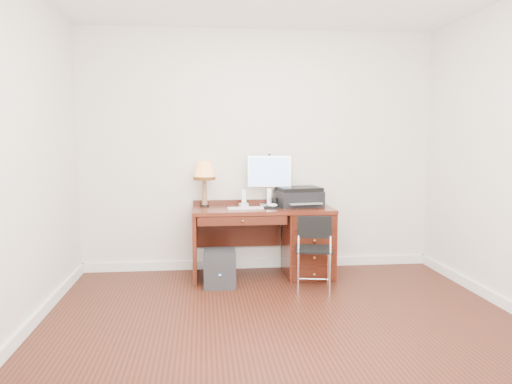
{
  "coord_description": "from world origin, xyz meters",
  "views": [
    {
      "loc": [
        -0.64,
        -3.89,
        1.49
      ],
      "look_at": [
        -0.09,
        1.2,
        0.94
      ],
      "focal_mm": 35.0,
      "sensor_mm": 36.0,
      "label": 1
    }
  ],
  "objects": [
    {
      "name": "chair",
      "position": [
        0.45,
        0.81,
        0.46
      ],
      "size": [
        0.42,
        0.42,
        0.76
      ],
      "rotation": [
        0.0,
        0.0,
        -0.2
      ],
      "color": "black",
      "rests_on": "ground"
    },
    {
      "name": "desk",
      "position": [
        0.32,
        1.4,
        0.41
      ],
      "size": [
        1.5,
        0.67,
        0.75
      ],
      "color": "#571E12",
      "rests_on": "ground"
    },
    {
      "name": "keyboard",
      "position": [
        -0.19,
        1.33,
        0.76
      ],
      "size": [
        0.38,
        0.12,
        0.01
      ],
      "primitive_type": "cube",
      "rotation": [
        0.0,
        0.0,
        0.04
      ],
      "color": "white",
      "rests_on": "desk"
    },
    {
      "name": "leg_lamp",
      "position": [
        -0.62,
        1.57,
        1.11
      ],
      "size": [
        0.24,
        0.24,
        0.49
      ],
      "color": "black",
      "rests_on": "desk"
    },
    {
      "name": "mouse_pad",
      "position": [
        0.11,
        1.37,
        0.76
      ],
      "size": [
        0.24,
        0.24,
        0.05
      ],
      "color": "black",
      "rests_on": "desk"
    },
    {
      "name": "printer",
      "position": [
        0.41,
        1.48,
        0.85
      ],
      "size": [
        0.53,
        0.44,
        0.21
      ],
      "rotation": [
        0.0,
        0.0,
        0.16
      ],
      "color": "black",
      "rests_on": "desk"
    },
    {
      "name": "pen_cup",
      "position": [
        0.15,
        1.5,
        0.8
      ],
      "size": [
        0.07,
        0.07,
        0.09
      ],
      "primitive_type": "cylinder",
      "color": "black",
      "rests_on": "desk"
    },
    {
      "name": "phone",
      "position": [
        -0.2,
        1.49,
        0.8
      ],
      "size": [
        0.1,
        0.1,
        0.19
      ],
      "rotation": [
        0.0,
        0.0,
        0.2
      ],
      "color": "white",
      "rests_on": "desk"
    },
    {
      "name": "room_shell",
      "position": [
        0.0,
        0.63,
        0.05
      ],
      "size": [
        4.0,
        4.0,
        4.0
      ],
      "color": "silver",
      "rests_on": "ground"
    },
    {
      "name": "equipment_box",
      "position": [
        -0.48,
        1.06,
        0.19
      ],
      "size": [
        0.32,
        0.32,
        0.37
      ],
      "primitive_type": "cube",
      "rotation": [
        0.0,
        0.0,
        -0.02
      ],
      "color": "black",
      "rests_on": "ground"
    },
    {
      "name": "ground",
      "position": [
        0.0,
        0.0,
        0.0
      ],
      "size": [
        4.0,
        4.0,
        0.0
      ],
      "primitive_type": "plane",
      "color": "black",
      "rests_on": "ground"
    },
    {
      "name": "monitor",
      "position": [
        0.1,
        1.59,
        1.1
      ],
      "size": [
        0.48,
        0.17,
        0.55
      ],
      "rotation": [
        0.0,
        0.0,
        -0.08
      ],
      "color": "silver",
      "rests_on": "desk"
    }
  ]
}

